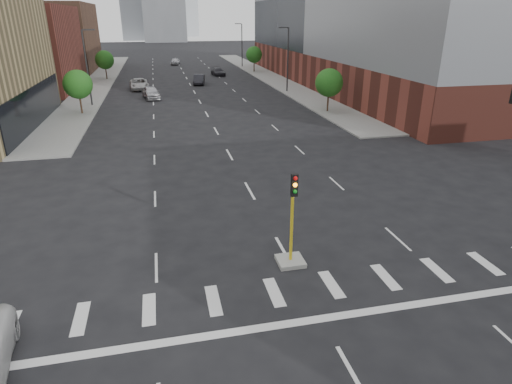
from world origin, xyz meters
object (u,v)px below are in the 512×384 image
object	(u,v)px
car_mid_right	(199,79)
car_distant	(175,61)
median_traffic_signal	(291,245)
car_near_left	(151,93)
car_deep_right	(218,72)
car_far_left	(139,84)

from	to	relation	value
car_mid_right	car_distant	distance (m)	32.48
median_traffic_signal	car_near_left	distance (m)	45.11
car_near_left	car_deep_right	world-z (taller)	car_near_left
car_far_left	car_deep_right	distance (m)	19.80
median_traffic_signal	car_far_left	world-z (taller)	median_traffic_signal
car_deep_right	car_distant	xyz separation A→B (m)	(-6.95, 21.98, 0.05)
car_far_left	car_deep_right	xyz separation A→B (m)	(14.17, 13.83, -0.11)
car_deep_right	car_mid_right	bearing A→B (deg)	-119.66
car_near_left	car_distant	distance (m)	44.74
car_near_left	car_deep_right	distance (m)	25.62
car_near_left	car_distant	size ratio (longest dim) A/B	1.12
car_mid_right	car_far_left	distance (m)	10.12
car_mid_right	car_deep_right	distance (m)	11.40
car_deep_right	car_distant	distance (m)	23.05
car_near_left	car_distant	bearing A→B (deg)	73.75
car_mid_right	car_far_left	size ratio (longest dim) A/B	0.81
car_near_left	car_deep_right	bearing A→B (deg)	51.84
median_traffic_signal	car_deep_right	xyz separation A→B (m)	(6.14, 67.11, -0.27)
car_near_left	car_far_left	bearing A→B (deg)	92.51
car_deep_right	car_far_left	bearing A→B (deg)	-141.33
car_deep_right	car_distant	size ratio (longest dim) A/B	1.10
car_mid_right	car_far_left	xyz separation A→B (m)	(-9.53, -3.41, 0.03)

